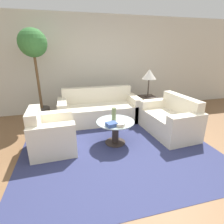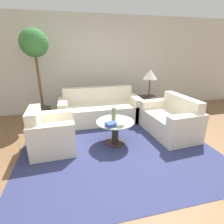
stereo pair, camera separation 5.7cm
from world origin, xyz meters
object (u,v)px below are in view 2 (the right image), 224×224
object	(u,v)px
potted_plant	(36,57)
bowl	(120,125)
vase	(114,114)
armchair	(50,135)
coffee_table	(115,129)
loveseat	(171,121)
sofa_main	(100,110)
table_lamp	(150,75)
book_stack	(111,124)

from	to	relation	value
potted_plant	bowl	world-z (taller)	potted_plant
vase	bowl	size ratio (longest dim) A/B	1.56
armchair	bowl	distance (m)	1.26
armchair	vase	distance (m)	1.20
vase	coffee_table	bearing A→B (deg)	-56.77
potted_plant	vase	bearing A→B (deg)	-45.53
armchair	loveseat	bearing A→B (deg)	-90.09
armchair	coffee_table	xyz separation A→B (m)	(1.18, -0.07, 0.01)
vase	sofa_main	bearing A→B (deg)	93.06
table_lamp	armchair	bearing A→B (deg)	-154.71
armchair	book_stack	distance (m)	1.11
vase	book_stack	world-z (taller)	vase
loveseat	potted_plant	bearing A→B (deg)	-120.52
table_lamp	book_stack	distance (m)	2.05
sofa_main	coffee_table	distance (m)	1.21
bowl	vase	bearing A→B (deg)	99.62
armchair	loveseat	distance (m)	2.45
table_lamp	bowl	size ratio (longest dim) A/B	4.32
table_lamp	book_stack	xyz separation A→B (m)	(-1.35, -1.41, -0.61)
sofa_main	potted_plant	bearing A→B (deg)	167.93
loveseat	bowl	world-z (taller)	loveseat
potted_plant	bowl	distance (m)	2.52
table_lamp	bowl	xyz separation A→B (m)	(-1.20, -1.45, -0.62)
bowl	book_stack	xyz separation A→B (m)	(-0.15, 0.04, 0.00)
sofa_main	potted_plant	distance (m)	1.90
book_stack	coffee_table	bearing A→B (deg)	44.33
loveseat	armchair	bearing A→B (deg)	-92.48
coffee_table	potted_plant	distance (m)	2.44
vase	potted_plant	bearing A→B (deg)	134.47
armchair	bowl	bearing A→B (deg)	-106.23
coffee_table	book_stack	bearing A→B (deg)	-121.72
sofa_main	vase	world-z (taller)	sofa_main
armchair	coffee_table	bearing A→B (deg)	-95.41
potted_plant	coffee_table	bearing A→B (deg)	-45.74
loveseat	book_stack	size ratio (longest dim) A/B	6.15
sofa_main	armchair	xyz separation A→B (m)	(-1.09, -1.13, 0.00)
table_lamp	book_stack	size ratio (longest dim) A/B	3.26
sofa_main	table_lamp	size ratio (longest dim) A/B	2.79
armchair	vase	world-z (taller)	armchair
loveseat	potted_plant	distance (m)	3.30
table_lamp	vase	bearing A→B (deg)	-136.67
armchair	vase	size ratio (longest dim) A/B	3.38
armchair	coffee_table	distance (m)	1.18
armchair	potted_plant	distance (m)	1.93
coffee_table	table_lamp	world-z (taller)	table_lamp
sofa_main	vase	distance (m)	1.21
loveseat	coffee_table	xyz separation A→B (m)	(-1.27, -0.15, 0.01)
armchair	vase	xyz separation A→B (m)	(1.16, -0.04, 0.30)
armchair	vase	bearing A→B (deg)	-93.86
potted_plant	vase	xyz separation A→B (m)	(1.44, -1.47, -0.97)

